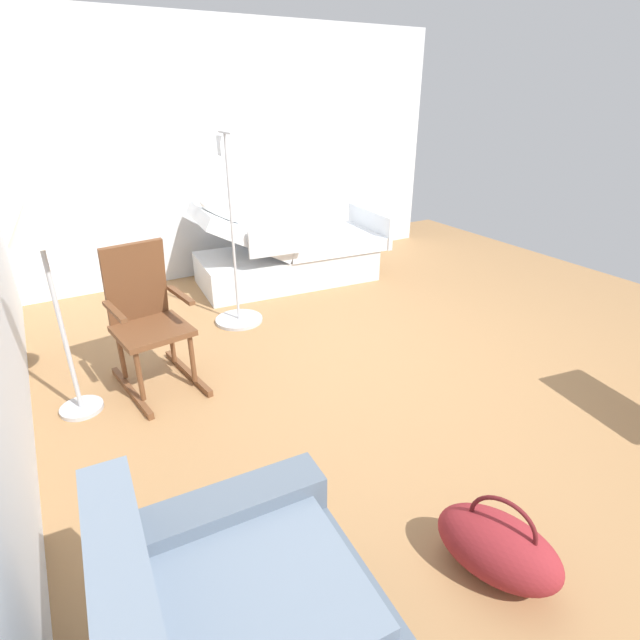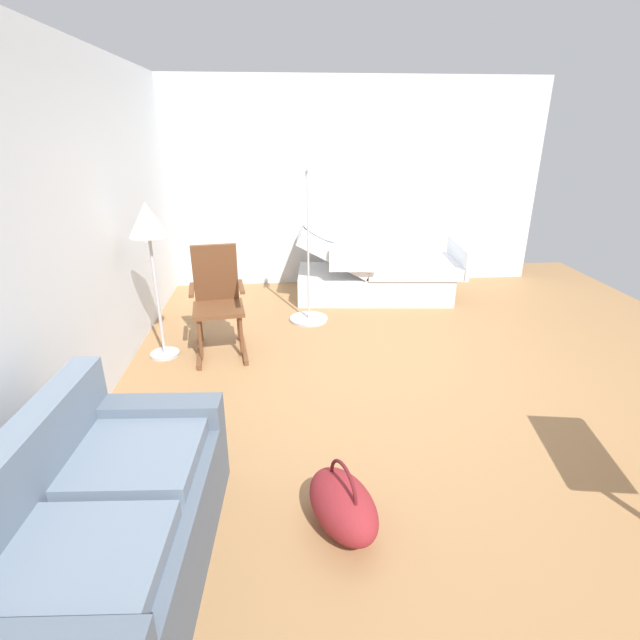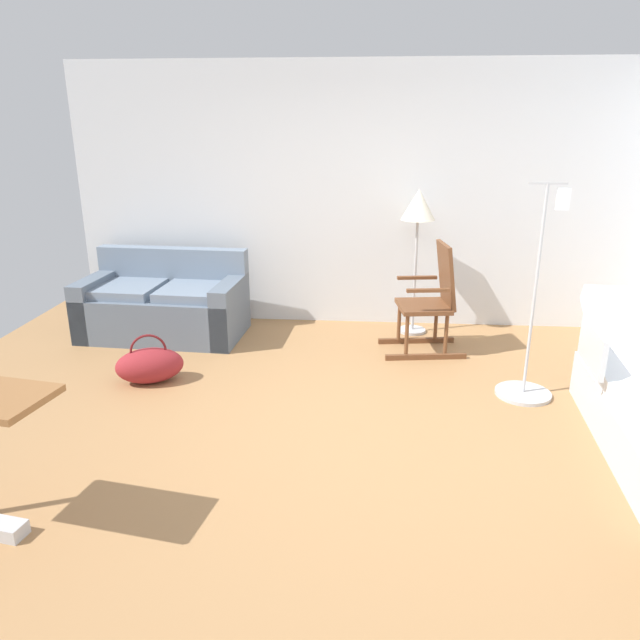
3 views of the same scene
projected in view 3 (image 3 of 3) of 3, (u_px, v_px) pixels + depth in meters
ground_plane at (344, 431)px, 4.23m from camera, size 7.18×7.18×0.00m
back_wall at (356, 198)px, 6.19m from camera, size 5.94×0.10×2.70m
couch at (164, 306)px, 6.07m from camera, size 1.65×0.94×0.85m
rocking_chair at (431, 301)px, 5.56m from camera, size 0.82×0.57×1.05m
floor_lamp at (418, 215)px, 5.85m from camera, size 0.34×0.34×1.48m
duffel_bag at (150, 365)px, 4.98m from camera, size 0.64×0.49×0.43m
iv_pole at (527, 367)px, 4.71m from camera, size 0.44×0.44×1.69m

